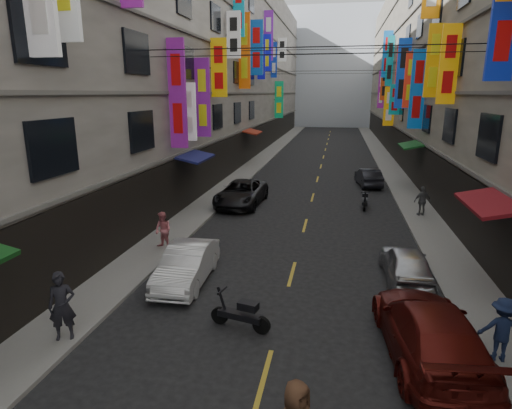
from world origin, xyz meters
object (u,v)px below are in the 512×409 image
at_px(car_right_near, 429,331).
at_px(pedestrian_lnear, 62,306).
at_px(car_left_mid, 187,264).
at_px(car_left_far, 241,193).
at_px(pedestrian_lfar, 163,230).
at_px(car_right_mid, 406,264).
at_px(pedestrian_rfar, 422,201).
at_px(scooter_far_right, 365,201).
at_px(car_right_far, 368,177).
at_px(pedestrian_rnear, 502,329).
at_px(scooter_crossing, 241,314).

height_order(car_right_near, pedestrian_lnear, pedestrian_lnear).
relative_size(car_left_mid, car_left_far, 0.78).
height_order(car_right_near, pedestrian_lfar, pedestrian_lfar).
relative_size(car_right_mid, pedestrian_rfar, 2.36).
height_order(car_right_mid, pedestrian_rfar, pedestrian_rfar).
xyz_separation_m(car_left_far, pedestrian_lfar, (-1.51, -7.99, 0.19)).
xyz_separation_m(scooter_far_right, car_left_mid, (-6.59, -11.36, 0.22)).
distance_m(scooter_far_right, pedestrian_lfar, 12.18).
bearing_deg(scooter_far_right, car_right_far, -91.15).
bearing_deg(pedestrian_lfar, pedestrian_rnear, -3.43).
distance_m(scooter_far_right, car_right_mid, 9.82).
bearing_deg(car_left_far, pedestrian_rfar, -2.08).
height_order(scooter_crossing, car_right_mid, car_right_mid).
height_order(scooter_far_right, pedestrian_rnear, pedestrian_rnear).
bearing_deg(car_left_mid, car_left_far, 90.45).
height_order(car_left_mid, car_right_mid, car_left_mid).
bearing_deg(pedestrian_lnear, car_right_far, 42.21).
bearing_deg(car_left_far, scooter_far_right, 7.39).
xyz_separation_m(scooter_far_right, car_right_far, (0.56, 6.25, 0.19)).
distance_m(car_right_mid, pedestrian_lfar, 9.54).
height_order(scooter_far_right, car_right_far, car_right_far).
bearing_deg(car_right_far, pedestrian_lnear, 59.53).
height_order(scooter_crossing, car_left_mid, car_left_mid).
height_order(car_right_near, pedestrian_rnear, pedestrian_rnear).
distance_m(car_left_far, pedestrian_lnear, 14.94).
xyz_separation_m(car_right_near, pedestrian_rnear, (1.65, 0.11, 0.18)).
bearing_deg(car_left_mid, pedestrian_rfar, 44.41).
xyz_separation_m(car_right_near, pedestrian_lfar, (-9.35, 5.83, 0.15)).
relative_size(car_left_mid, pedestrian_rnear, 2.49).
distance_m(scooter_far_right, pedestrian_rnear, 14.55).
distance_m(scooter_far_right, car_left_mid, 13.14).
height_order(car_left_far, pedestrian_rnear, pedestrian_rnear).
bearing_deg(car_right_far, car_left_mid, 60.01).
bearing_deg(car_right_mid, scooter_far_right, -87.09).
distance_m(pedestrian_rnear, pedestrian_rfar, 12.96).
bearing_deg(car_right_near, scooter_far_right, -92.40).
distance_m(scooter_far_right, pedestrian_lnear, 17.68).
height_order(car_left_mid, car_left_far, car_left_far).
bearing_deg(scooter_far_right, pedestrian_rnear, 103.45).
bearing_deg(car_left_mid, pedestrian_lfar, 123.96).
xyz_separation_m(car_left_mid, car_right_mid, (7.46, 1.58, -0.03)).
bearing_deg(car_left_mid, scooter_far_right, 57.70).
bearing_deg(car_right_mid, car_left_far, -51.18).
bearing_deg(pedestrian_lnear, pedestrian_rnear, -19.15).
height_order(scooter_crossing, pedestrian_lnear, pedestrian_lnear).
height_order(scooter_far_right, car_right_mid, car_right_mid).
distance_m(car_right_far, pedestrian_rnear, 20.67).
bearing_deg(car_right_far, car_right_near, 82.66).
bearing_deg(car_left_far, car_right_near, -58.12).
xyz_separation_m(scooter_far_right, car_right_near, (0.76, -14.45, 0.30)).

